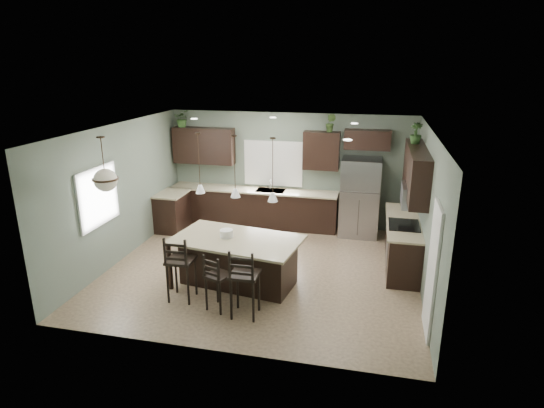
{
  "coord_description": "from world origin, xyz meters",
  "views": [
    {
      "loc": [
        2.03,
        -8.02,
        3.99
      ],
      "look_at": [
        0.1,
        0.4,
        1.25
      ],
      "focal_mm": 30.0,
      "sensor_mm": 36.0,
      "label": 1
    }
  ],
  "objects": [
    {
      "name": "serving_dish",
      "position": [
        -0.49,
        -0.72,
        0.99
      ],
      "size": [
        0.24,
        0.24,
        0.14
      ],
      "primitive_type": "cylinder",
      "color": "white",
      "rests_on": "kitchen_island"
    },
    {
      "name": "back_countertop",
      "position": [
        -0.85,
        2.43,
        0.92
      ],
      "size": [
        4.2,
        0.66,
        0.04
      ],
      "primitive_type": "cube",
      "color": "#B8AB8B",
      "rests_on": "back_lower_cabs"
    },
    {
      "name": "ground",
      "position": [
        0.0,
        0.0,
        0.0
      ],
      "size": [
        6.0,
        6.0,
        0.0
      ],
      "primitive_type": "plane",
      "color": "#9E8466",
      "rests_on": "ground"
    },
    {
      "name": "left_return_countertop",
      "position": [
        -2.68,
        1.7,
        0.92
      ],
      "size": [
        0.66,
        0.96,
        0.04
      ],
      "primitive_type": "cube",
      "color": "#B8AB8B",
      "rests_on": "left_return_cabs"
    },
    {
      "name": "faucet",
      "position": [
        -0.4,
        2.4,
        1.08
      ],
      "size": [
        0.02,
        0.02,
        0.28
      ],
      "primitive_type": "cylinder",
      "color": "silver",
      "rests_on": "back_countertop"
    },
    {
      "name": "back_lower_cabs",
      "position": [
        -0.85,
        2.45,
        0.45
      ],
      "size": [
        4.2,
        0.6,
        0.9
      ],
      "primitive_type": "cube",
      "color": "black",
      "rests_on": "ground"
    },
    {
      "name": "plant_back_right",
      "position": [
        1.0,
        2.55,
        2.61
      ],
      "size": [
        0.28,
        0.26,
        0.42
      ],
      "primitive_type": "imported",
      "rotation": [
        0.0,
        0.0,
        -0.34
      ],
      "color": "#375424",
      "rests_on": "back_upper_right"
    },
    {
      "name": "sink_inset",
      "position": [
        -0.4,
        2.43,
        0.94
      ],
      "size": [
        0.7,
        0.45,
        0.01
      ],
      "primitive_type": "cube",
      "color": "gray",
      "rests_on": "back_countertop"
    },
    {
      "name": "right_countertop",
      "position": [
        2.68,
        0.87,
        0.92
      ],
      "size": [
        0.66,
        2.35,
        0.04
      ],
      "primitive_type": "cube",
      "color": "#B8AB8B",
      "rests_on": "right_lower_cabs"
    },
    {
      "name": "fridge_header",
      "position": [
        1.85,
        2.58,
        2.25
      ],
      "size": [
        1.05,
        0.34,
        0.45
      ],
      "primitive_type": "cube",
      "color": "black",
      "rests_on": "room_shell"
    },
    {
      "name": "chandelier",
      "position": [
        -2.39,
        -1.39,
        2.33
      ],
      "size": [
        0.44,
        0.44,
        0.95
      ],
      "primitive_type": null,
      "color": "beige",
      "rests_on": "room_shell"
    },
    {
      "name": "window_left",
      "position": [
        -2.98,
        -0.8,
        1.55
      ],
      "size": [
        0.02,
        1.1,
        1.0
      ],
      "primitive_type": "cube",
      "color": "white",
      "rests_on": "room_shell"
    },
    {
      "name": "microwave",
      "position": [
        2.78,
        0.6,
        1.55
      ],
      "size": [
        0.4,
        0.75,
        0.4
      ],
      "primitive_type": "cube",
      "color": "gray",
      "rests_on": "right_upper_cabs"
    },
    {
      "name": "wall_oven_front",
      "position": [
        2.4,
        0.6,
        0.45
      ],
      "size": [
        0.01,
        0.72,
        0.6
      ],
      "primitive_type": "cube",
      "color": "gray",
      "rests_on": "right_lower_cabs"
    },
    {
      "name": "bar_stool_center",
      "position": [
        -0.34,
        -1.63,
        0.5
      ],
      "size": [
        0.48,
        0.48,
        1.01
      ],
      "primitive_type": "cube",
      "rotation": [
        0.0,
        0.0,
        -0.34
      ],
      "color": "black",
      "rests_on": "ground"
    },
    {
      "name": "window_back",
      "position": [
        -0.4,
        2.73,
        1.55
      ],
      "size": [
        1.35,
        0.02,
        1.0
      ],
      "primitive_type": "cube",
      "color": "white",
      "rests_on": "room_shell"
    },
    {
      "name": "refrigerator",
      "position": [
        1.76,
        2.35,
        0.93
      ],
      "size": [
        0.9,
        0.74,
        1.85
      ],
      "primitive_type": "cube",
      "color": "gray",
      "rests_on": "ground"
    },
    {
      "name": "left_return_cabs",
      "position": [
        -2.7,
        1.7,
        0.45
      ],
      "size": [
        0.6,
        0.9,
        0.9
      ],
      "primitive_type": "cube",
      "color": "black",
      "rests_on": "ground"
    },
    {
      "name": "pendant_center",
      "position": [
        -0.29,
        -0.75,
        2.25
      ],
      "size": [
        0.17,
        0.17,
        1.1
      ],
      "primitive_type": null,
      "color": "white",
      "rests_on": "room_shell"
    },
    {
      "name": "plant_right_wall",
      "position": [
        2.8,
        1.38,
        2.61
      ],
      "size": [
        0.3,
        0.3,
        0.42
      ],
      "primitive_type": "imported",
      "rotation": [
        0.0,
        0.0,
        -0.32
      ],
      "color": "#2D4F22",
      "rests_on": "right_upper_cabs"
    },
    {
      "name": "room_shell",
      "position": [
        0.0,
        0.0,
        1.7
      ],
      "size": [
        6.0,
        6.0,
        6.0
      ],
      "color": "slate",
      "rests_on": "ground"
    },
    {
      "name": "cooktop",
      "position": [
        2.68,
        0.6,
        0.94
      ],
      "size": [
        0.58,
        0.75,
        0.02
      ],
      "primitive_type": "cube",
      "color": "black",
      "rests_on": "right_countertop"
    },
    {
      "name": "bar_stool_left",
      "position": [
        -1.07,
        -1.46,
        0.6
      ],
      "size": [
        0.46,
        0.46,
        1.2
      ],
      "primitive_type": "cube",
      "rotation": [
        0.0,
        0.0,
        0.03
      ],
      "color": "black",
      "rests_on": "ground"
    },
    {
      "name": "right_upper_cabs",
      "position": [
        2.83,
        0.87,
        1.95
      ],
      "size": [
        0.34,
        2.35,
        0.9
      ],
      "primitive_type": "cube",
      "color": "black",
      "rests_on": "room_shell"
    },
    {
      "name": "pendant_left",
      "position": [
        -0.98,
        -0.65,
        2.25
      ],
      "size": [
        0.17,
        0.17,
        1.1
      ],
      "primitive_type": null,
      "color": "white",
      "rests_on": "room_shell"
    },
    {
      "name": "plant_back_left",
      "position": [
        -2.67,
        2.55,
        2.62
      ],
      "size": [
        0.47,
        0.44,
        0.43
      ],
      "primitive_type": "imported",
      "rotation": [
        0.0,
        0.0,
        0.3
      ],
      "color": "#335726",
      "rests_on": "back_upper_left"
    },
    {
      "name": "right_lower_cabs",
      "position": [
        2.7,
        0.87,
        0.45
      ],
      "size": [
        0.6,
        2.35,
        0.9
      ],
      "primitive_type": "cube",
      "color": "black",
      "rests_on": "ground"
    },
    {
      "name": "pendant_right",
      "position": [
        0.4,
        -0.86,
        2.25
      ],
      "size": [
        0.17,
        0.17,
        1.1
      ],
      "primitive_type": null,
      "color": "white",
      "rests_on": "room_shell"
    },
    {
      "name": "pantry_door",
      "position": [
        2.98,
        -1.55,
        1.02
      ],
      "size": [
        0.04,
        0.82,
        2.04
      ],
      "primitive_type": "cube",
      "color": "white",
      "rests_on": "ground"
    },
    {
      "name": "bar_stool_right",
      "position": [
        0.14,
        -1.73,
        0.6
      ],
      "size": [
        0.45,
        0.45,
        1.2
      ],
      "primitive_type": "cube",
      "rotation": [
        0.0,
        0.0,
        0.01
      ],
      "color": "black",
      "rests_on": "ground"
    },
    {
      "name": "back_upper_right",
      "position": [
        0.8,
        2.58,
        1.95
      ],
      "size": [
        0.85,
        0.34,
        0.9
      ],
      "primitive_type": "cube",
      "color": "black",
      "rests_on": "room_shell"
    },
    {
      "name": "kitchen_island",
      "position": [
        -0.29,
        -0.75,
        0.46
      ],
      "size": [
        2.45,
        1.63,
        0.92
      ],
      "primitive_type": "cube",
      "rotation": [
        0.0,
        0.0,
        -0.15
      ],
      "color": "black",
      "rests_on": "ground"
    },
    {
      "name": "back_upper_left",
      "position": [
        -2.15,
        2.58,
        1.95
      ],
      "size": [
        1.55,
        0.34,
        0.9
      ],
      "primitive_type": "cube",
      "color": "black",
      "rests_on": "room_shell"
    }
  ]
}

